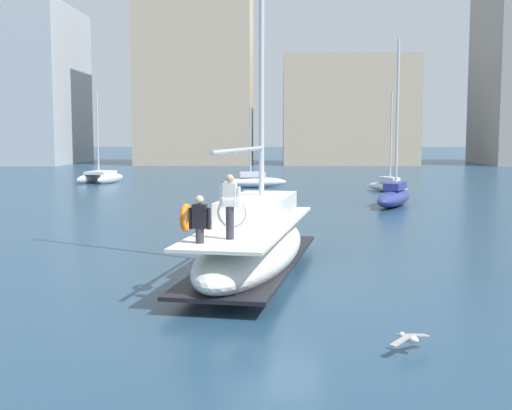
% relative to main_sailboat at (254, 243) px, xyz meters
% --- Properties ---
extents(ground_plane, '(400.00, 400.00, 0.00)m').
position_rel_main_sailboat_xyz_m(ground_plane, '(0.58, -1.86, -0.91)').
color(ground_plane, navy).
extents(main_sailboat, '(3.91, 9.86, 13.43)m').
position_rel_main_sailboat_xyz_m(main_sailboat, '(0.00, 0.00, 0.00)').
color(main_sailboat, white).
rests_on(main_sailboat, ground).
extents(moored_sloop_near, '(3.37, 5.74, 9.28)m').
position_rel_main_sailboat_xyz_m(moored_sloop_near, '(7.17, 18.53, -0.29)').
color(moored_sloop_near, navy).
rests_on(moored_sloop_near, ground).
extents(moored_sloop_far, '(3.15, 5.09, 7.47)m').
position_rel_main_sailboat_xyz_m(moored_sloop_far, '(-14.09, 35.76, -0.34)').
color(moored_sloop_far, white).
rests_on(moored_sloop_far, ground).
extents(moored_cutter_left, '(5.01, 2.35, 6.22)m').
position_rel_main_sailboat_xyz_m(moored_cutter_left, '(-1.11, 31.36, -0.40)').
color(moored_cutter_left, silver).
rests_on(moored_cutter_left, ground).
extents(moored_cutter_right, '(2.87, 4.03, 6.90)m').
position_rel_main_sailboat_xyz_m(moored_cutter_right, '(8.30, 27.77, -0.42)').
color(moored_cutter_right, silver).
rests_on(moored_cutter_right, ground).
extents(seagull, '(0.86, 0.77, 0.17)m').
position_rel_main_sailboat_xyz_m(seagull, '(3.12, -6.82, -0.63)').
color(seagull, silver).
rests_on(seagull, ground).
extents(waterfront_buildings, '(88.98, 17.71, 27.17)m').
position_rel_main_sailboat_xyz_m(waterfront_buildings, '(1.18, 72.64, 10.53)').
color(waterfront_buildings, '#B2B7BC').
rests_on(waterfront_buildings, ground).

